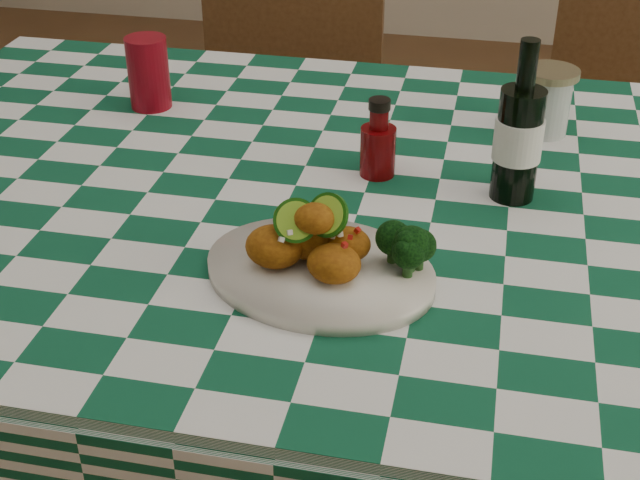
% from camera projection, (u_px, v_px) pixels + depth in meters
% --- Properties ---
extents(dining_table, '(1.66, 1.06, 0.79)m').
position_uv_depth(dining_table, '(358.00, 398.00, 1.49)').
color(dining_table, '#0E4C30').
rests_on(dining_table, ground).
extents(plate, '(0.33, 0.28, 0.02)m').
position_uv_depth(plate, '(320.00, 272.00, 1.10)').
color(plate, silver).
rests_on(plate, dining_table).
extents(fried_chicken_pile, '(0.14, 0.10, 0.09)m').
position_uv_depth(fried_chicken_pile, '(316.00, 235.00, 1.07)').
color(fried_chicken_pile, '#9F5C0F').
rests_on(fried_chicken_pile, plate).
extents(broccoli_side, '(0.08, 0.08, 0.06)m').
position_uv_depth(broccoli_side, '(398.00, 248.00, 1.07)').
color(broccoli_side, black).
rests_on(broccoli_side, plate).
extents(red_tumbler, '(0.07, 0.07, 0.12)m').
position_uv_depth(red_tumbler, '(148.00, 73.00, 1.52)').
color(red_tumbler, maroon).
rests_on(red_tumbler, dining_table).
extents(ketchup_bottle, '(0.05, 0.05, 0.12)m').
position_uv_depth(ketchup_bottle, '(378.00, 138.00, 1.30)').
color(ketchup_bottle, '#5A0406').
rests_on(ketchup_bottle, dining_table).
extents(mason_jar, '(0.10, 0.10, 0.11)m').
position_uv_depth(mason_jar, '(547.00, 102.00, 1.43)').
color(mason_jar, '#B2BCBA').
rests_on(mason_jar, dining_table).
extents(beer_bottle, '(0.09, 0.09, 0.23)m').
position_uv_depth(beer_bottle, '(520.00, 122.00, 1.22)').
color(beer_bottle, black).
rests_on(beer_bottle, dining_table).
extents(wooden_chair_left, '(0.45, 0.47, 0.94)m').
position_uv_depth(wooden_chair_left, '(279.00, 157.00, 2.09)').
color(wooden_chair_left, '#472814').
rests_on(wooden_chair_left, ground).
extents(wooden_chair_right, '(0.52, 0.54, 0.99)m').
position_uv_depth(wooden_chair_right, '(632.00, 169.00, 1.98)').
color(wooden_chair_right, '#472814').
rests_on(wooden_chair_right, ground).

